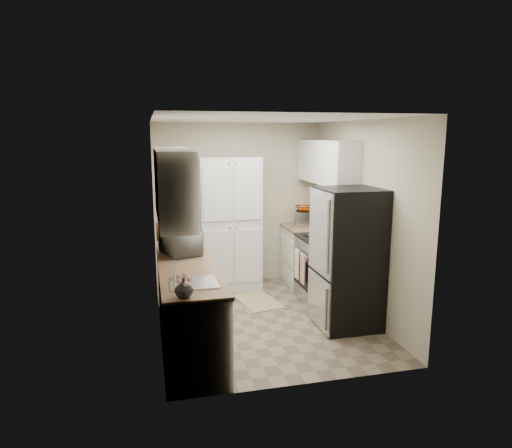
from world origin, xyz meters
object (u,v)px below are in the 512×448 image
refrigerator (348,258)px  wine_bottle (172,235)px  toaster_oven (305,218)px  pantry_cabinet (229,224)px  microwave (181,241)px  electric_range (325,269)px

refrigerator → wine_bottle: bearing=157.9°
refrigerator → toaster_oven: (0.05, 1.69, 0.19)m
toaster_oven → pantry_cabinet: bearing=-164.8°
pantry_cabinet → microwave: size_ratio=3.60×
microwave → pantry_cabinet: bearing=-49.2°
refrigerator → toaster_oven: refrigerator is taller
electric_range → microwave: size_ratio=2.03×
refrigerator → pantry_cabinet: bearing=123.5°
microwave → wine_bottle: size_ratio=1.93×
pantry_cabinet → electric_range: (1.17, -0.93, -0.52)m
electric_range → toaster_oven: (0.01, 0.89, 0.56)m
toaster_oven → microwave: bearing=-131.4°
electric_range → toaster_oven: 1.05m
microwave → refrigerator: bearing=-119.4°
electric_range → toaster_oven: size_ratio=2.75×
pantry_cabinet → refrigerator: pantry_cabinet is taller
pantry_cabinet → toaster_oven: 1.19m
refrigerator → wine_bottle: size_ratio=5.91×
pantry_cabinet → wine_bottle: (-0.90, -0.90, 0.06)m
electric_range → refrigerator: size_ratio=0.66×
wine_bottle → electric_range: bearing=-0.8°
microwave → wine_bottle: microwave is taller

